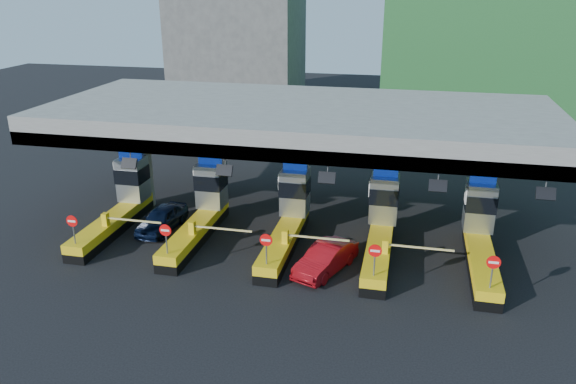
# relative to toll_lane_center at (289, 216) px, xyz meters

# --- Properties ---
(ground) EXTENTS (120.00, 120.00, 0.00)m
(ground) POSITION_rel_toll_lane_center_xyz_m (-0.00, -0.28, -1.40)
(ground) COLOR black
(ground) RESTS_ON ground
(toll_canopy) EXTENTS (28.00, 12.09, 7.00)m
(toll_canopy) POSITION_rel_toll_lane_center_xyz_m (-0.00, 2.59, 4.74)
(toll_canopy) COLOR slate
(toll_canopy) RESTS_ON ground
(toll_lane_far_left) EXTENTS (4.43, 8.00, 4.16)m
(toll_lane_far_left) POSITION_rel_toll_lane_center_xyz_m (-10.00, 0.00, 0.00)
(toll_lane_far_left) COLOR black
(toll_lane_far_left) RESTS_ON ground
(toll_lane_left) EXTENTS (4.43, 8.00, 4.16)m
(toll_lane_left) POSITION_rel_toll_lane_center_xyz_m (-5.00, 0.00, 0.00)
(toll_lane_left) COLOR black
(toll_lane_left) RESTS_ON ground
(toll_lane_center) EXTENTS (4.43, 8.00, 4.16)m
(toll_lane_center) POSITION_rel_toll_lane_center_xyz_m (0.00, 0.00, 0.00)
(toll_lane_center) COLOR black
(toll_lane_center) RESTS_ON ground
(toll_lane_right) EXTENTS (4.43, 8.00, 4.16)m
(toll_lane_right) POSITION_rel_toll_lane_center_xyz_m (5.00, 0.00, 0.00)
(toll_lane_right) COLOR black
(toll_lane_right) RESTS_ON ground
(toll_lane_far_right) EXTENTS (4.43, 8.00, 4.16)m
(toll_lane_far_right) POSITION_rel_toll_lane_center_xyz_m (10.00, 0.00, 0.00)
(toll_lane_far_right) COLOR black
(toll_lane_far_right) RESTS_ON ground
(bg_building_concrete) EXTENTS (14.00, 10.00, 18.00)m
(bg_building_concrete) POSITION_rel_toll_lane_center_xyz_m (-14.00, 35.72, 7.60)
(bg_building_concrete) COLOR #4C4C49
(bg_building_concrete) RESTS_ON ground
(van) EXTENTS (2.00, 4.18, 1.38)m
(van) POSITION_rel_toll_lane_center_xyz_m (-7.41, -0.31, -0.71)
(van) COLOR black
(van) RESTS_ON ground
(red_car) EXTENTS (2.93, 4.42, 1.38)m
(red_car) POSITION_rel_toll_lane_center_xyz_m (2.54, -3.15, -0.71)
(red_car) COLOR maroon
(red_car) RESTS_ON ground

